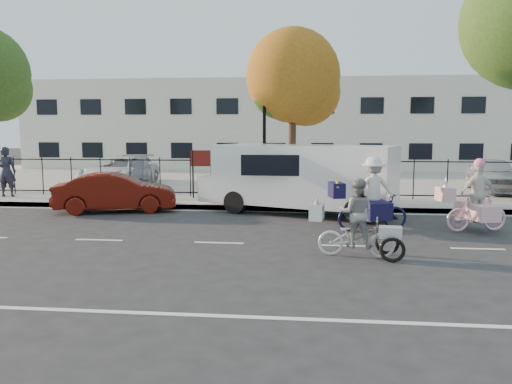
# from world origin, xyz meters

# --- Properties ---
(ground) EXTENTS (120.00, 120.00, 0.00)m
(ground) POSITION_xyz_m (0.00, 0.00, 0.00)
(ground) COLOR #333334
(road_markings) EXTENTS (60.00, 9.52, 0.01)m
(road_markings) POSITION_xyz_m (0.00, 0.00, 0.01)
(road_markings) COLOR silver
(road_markings) RESTS_ON ground
(curb) EXTENTS (60.00, 0.10, 0.15)m
(curb) POSITION_xyz_m (0.00, 5.05, 0.07)
(curb) COLOR #A8A399
(curb) RESTS_ON ground
(sidewalk) EXTENTS (60.00, 2.20, 0.15)m
(sidewalk) POSITION_xyz_m (0.00, 6.10, 0.07)
(sidewalk) COLOR #A8A399
(sidewalk) RESTS_ON ground
(parking_lot) EXTENTS (60.00, 15.60, 0.15)m
(parking_lot) POSITION_xyz_m (0.00, 15.00, 0.07)
(parking_lot) COLOR #A8A399
(parking_lot) RESTS_ON ground
(iron_fence) EXTENTS (58.00, 0.06, 1.50)m
(iron_fence) POSITION_xyz_m (0.00, 7.20, 0.90)
(iron_fence) COLOR black
(iron_fence) RESTS_ON sidewalk
(building) EXTENTS (34.00, 10.00, 6.00)m
(building) POSITION_xyz_m (0.00, 25.00, 3.00)
(building) COLOR silver
(building) RESTS_ON ground
(lamppost) EXTENTS (0.36, 0.36, 4.33)m
(lamppost) POSITION_xyz_m (0.50, 6.80, 3.11)
(lamppost) COLOR black
(lamppost) RESTS_ON sidewalk
(street_sign) EXTENTS (0.85, 0.06, 1.80)m
(street_sign) POSITION_xyz_m (-1.85, 6.80, 1.42)
(street_sign) COLOR black
(street_sign) RESTS_ON sidewalk
(zebra_trike) EXTENTS (1.98, 0.88, 1.69)m
(zebra_trike) POSITION_xyz_m (3.15, -0.97, 0.65)
(zebra_trike) COLOR silver
(zebra_trike) RESTS_ON ground
(unicorn_bike) EXTENTS (1.99, 1.42, 1.96)m
(unicorn_bike) POSITION_xyz_m (6.58, 2.06, 0.73)
(unicorn_bike) COLOR #FFC2D2
(unicorn_bike) RESTS_ON ground
(bull_bike) EXTENTS (2.21, 1.54, 1.99)m
(bull_bike) POSITION_xyz_m (3.83, 1.97, 0.80)
(bull_bike) COLOR #111035
(bull_bike) RESTS_ON ground
(white_van) EXTENTS (6.77, 3.95, 2.22)m
(white_van) POSITION_xyz_m (1.87, 4.50, 1.23)
(white_van) COLOR white
(white_van) RESTS_ON ground
(red_sedan) EXTENTS (4.15, 2.40, 1.29)m
(red_sedan) POSITION_xyz_m (-4.23, 4.25, 0.65)
(red_sedan) COLOR #551109
(red_sedan) RESTS_ON ground
(pedestrian) EXTENTS (0.78, 0.59, 1.92)m
(pedestrian) POSITION_xyz_m (-9.42, 6.41, 1.11)
(pedestrian) COLOR black
(pedestrian) RESTS_ON sidewalk
(lot_car_a) EXTENTS (2.91, 4.94, 1.34)m
(lot_car_a) POSITION_xyz_m (-6.16, 11.46, 0.82)
(lot_car_a) COLOR #A3A6AB
(lot_car_a) RESTS_ON parking_lot
(lot_car_b) EXTENTS (2.57, 5.01, 1.35)m
(lot_car_b) POSITION_xyz_m (-6.41, 10.20, 0.83)
(lot_car_b) COLOR white
(lot_car_b) RESTS_ON parking_lot
(lot_car_c) EXTENTS (2.33, 3.93, 1.22)m
(lot_car_c) POSITION_xyz_m (-5.96, 10.28, 0.76)
(lot_car_c) COLOR #53545B
(lot_car_c) RESTS_ON parking_lot
(lot_car_d) EXTENTS (2.31, 4.41, 1.43)m
(lot_car_d) POSITION_xyz_m (9.75, 9.97, 0.87)
(lot_car_d) COLOR #B5B7BD
(lot_car_d) RESTS_ON parking_lot
(tree_mid) EXTENTS (3.58, 3.56, 6.52)m
(tree_mid) POSITION_xyz_m (1.64, 7.66, 4.56)
(tree_mid) COLOR #442D1D
(tree_mid) RESTS_ON ground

